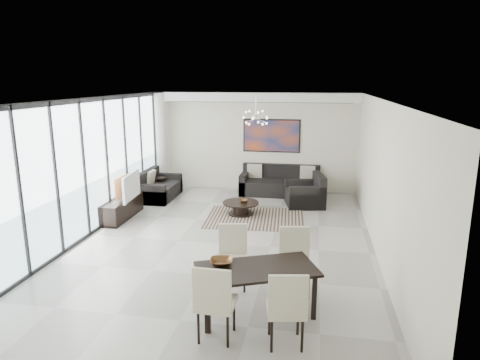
% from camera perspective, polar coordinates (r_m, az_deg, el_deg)
% --- Properties ---
extents(room_shell, '(6.00, 9.00, 2.90)m').
position_cam_1_polar(room_shell, '(8.31, 0.80, 0.60)').
color(room_shell, '#A8A39B').
rests_on(room_shell, ground).
extents(window_wall, '(0.37, 8.95, 2.90)m').
position_cam_1_polar(window_wall, '(9.41, -19.58, 1.45)').
color(window_wall, white).
rests_on(window_wall, floor).
extents(soffit, '(5.98, 0.40, 0.26)m').
position_cam_1_polar(soffit, '(12.43, 1.90, 10.99)').
color(soffit, white).
rests_on(soffit, room_shell).
extents(painting, '(1.68, 0.04, 0.98)m').
position_cam_1_polar(painting, '(12.64, 4.23, 5.90)').
color(painting, '#BA4619').
rests_on(painting, room_shell).
extents(chandelier, '(0.66, 0.66, 0.71)m').
position_cam_1_polar(chandelier, '(10.64, 2.12, 8.32)').
color(chandelier, silver).
rests_on(chandelier, room_shell).
extents(rug, '(2.42, 1.92, 0.01)m').
position_cam_1_polar(rug, '(10.38, 2.04, -5.06)').
color(rug, black).
rests_on(rug, floor).
extents(coffee_table, '(0.90, 0.90, 0.32)m').
position_cam_1_polar(coffee_table, '(10.61, 0.10, -3.66)').
color(coffee_table, black).
rests_on(coffee_table, floor).
extents(bowl_coffee, '(0.24, 0.24, 0.06)m').
position_cam_1_polar(bowl_coffee, '(10.54, 0.45, -2.81)').
color(bowl_coffee, brown).
rests_on(bowl_coffee, coffee_table).
extents(sofa_main, '(2.27, 0.93, 0.83)m').
position_cam_1_polar(sofa_main, '(12.47, 5.36, -0.63)').
color(sofa_main, black).
rests_on(sofa_main, floor).
extents(loveseat, '(0.88, 1.56, 0.78)m').
position_cam_1_polar(loveseat, '(12.23, -10.93, -1.18)').
color(loveseat, black).
rests_on(loveseat, floor).
extents(armchair, '(1.13, 1.17, 0.84)m').
position_cam_1_polar(armchair, '(11.46, 8.84, -1.96)').
color(armchair, black).
rests_on(armchair, floor).
extents(side_table, '(0.37, 0.37, 0.51)m').
position_cam_1_polar(side_table, '(12.59, -10.67, -0.39)').
color(side_table, black).
rests_on(side_table, floor).
extents(tv_console, '(0.44, 1.55, 0.48)m').
position_cam_1_polar(tv_console, '(10.70, -15.46, -3.65)').
color(tv_console, black).
rests_on(tv_console, floor).
extents(television, '(0.23, 1.08, 0.62)m').
position_cam_1_polar(television, '(10.49, -14.85, -0.82)').
color(television, gray).
rests_on(television, tv_console).
extents(dining_table, '(1.87, 1.42, 0.70)m').
position_cam_1_polar(dining_table, '(6.16, 2.20, -12.38)').
color(dining_table, black).
rests_on(dining_table, floor).
extents(dining_chair_sw, '(0.49, 0.49, 1.05)m').
position_cam_1_polar(dining_chair_sw, '(5.56, -3.45, -15.47)').
color(dining_chair_sw, beige).
rests_on(dining_chair_sw, floor).
extents(dining_chair_se, '(0.55, 0.55, 1.04)m').
position_cam_1_polar(dining_chair_se, '(5.46, 6.27, -16.18)').
color(dining_chair_se, beige).
rests_on(dining_chair_se, floor).
extents(dining_chair_nw, '(0.54, 0.54, 1.01)m').
position_cam_1_polar(dining_chair_nw, '(6.98, -0.95, -9.46)').
color(dining_chair_nw, beige).
rests_on(dining_chair_nw, floor).
extents(dining_chair_ne, '(0.55, 0.55, 1.04)m').
position_cam_1_polar(dining_chair_ne, '(6.82, 7.32, -9.95)').
color(dining_chair_ne, beige).
rests_on(dining_chair_ne, floor).
extents(bowl_dining, '(0.38, 0.38, 0.08)m').
position_cam_1_polar(bowl_dining, '(6.21, -2.52, -10.86)').
color(bowl_dining, brown).
rests_on(bowl_dining, dining_table).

